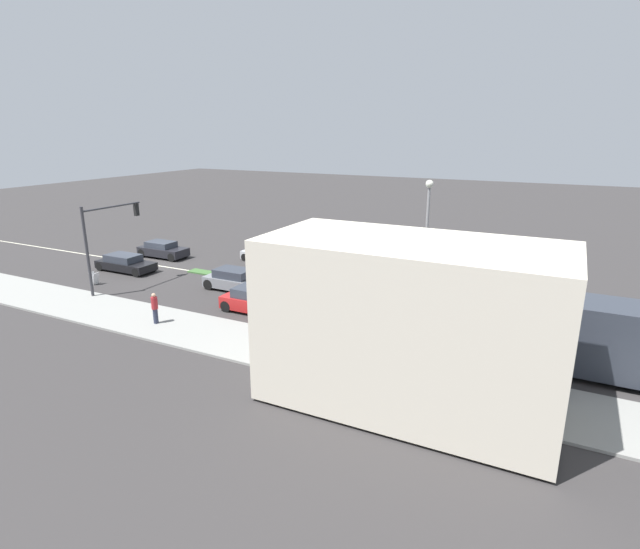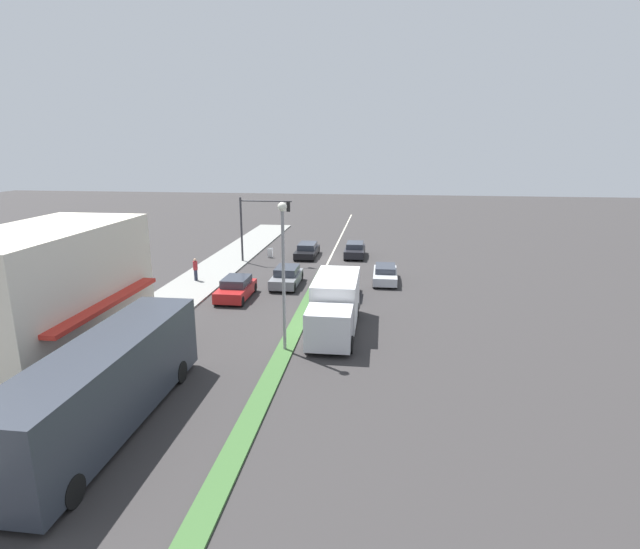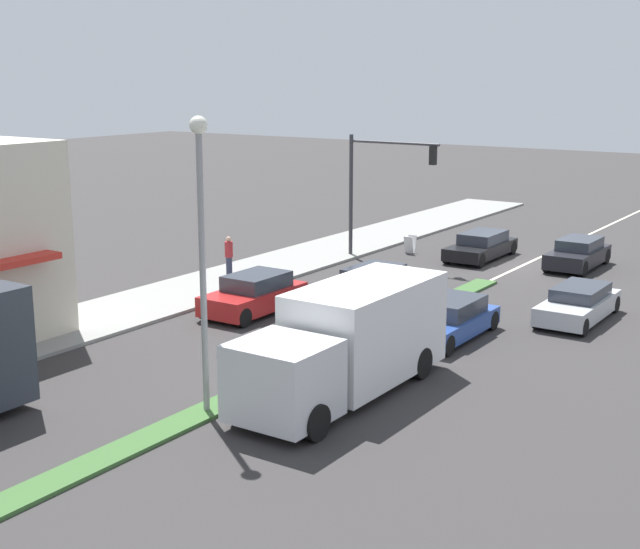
{
  "view_description": "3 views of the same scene",
  "coord_description": "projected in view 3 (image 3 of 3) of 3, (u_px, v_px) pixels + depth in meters",
  "views": [
    {
      "loc": [
        27.61,
        28.67,
        10.16
      ],
      "look_at": [
        1.12,
        15.33,
        1.5
      ],
      "focal_mm": 28.0,
      "sensor_mm": 36.0,
      "label": 1
    },
    {
      "loc": [
        -4.71,
        44.54,
        10.03
      ],
      "look_at": [
        -0.74,
        13.33,
        1.88
      ],
      "focal_mm": 28.0,
      "sensor_mm": 36.0,
      "label": 2
    },
    {
      "loc": [
        -14.31,
        37.65,
        8.44
      ],
      "look_at": [
        1.05,
        14.83,
        2.22
      ],
      "focal_mm": 50.0,
      "sensor_mm": 36.0,
      "label": 3
    }
  ],
  "objects": [
    {
      "name": "delivery_truck",
      "position": [
        348.0,
        341.0,
        23.79
      ],
      "size": [
        2.44,
        7.5,
        2.87
      ],
      "color": "silver",
      "rests_on": "ground"
    },
    {
      "name": "coupe_blue",
      "position": [
        450.0,
        319.0,
        28.99
      ],
      "size": [
        1.81,
        4.25,
        1.29
      ],
      "color": "#284793",
      "rests_on": "ground"
    },
    {
      "name": "suv_grey",
      "position": [
        371.0,
        286.0,
        33.33
      ],
      "size": [
        1.86,
        4.24,
        1.39
      ],
      "color": "slate",
      "rests_on": "ground"
    },
    {
      "name": "sidewalk_right",
      "position": [
        64.0,
        328.0,
        30.04
      ],
      "size": [
        4.0,
        73.0,
        0.12
      ],
      "primitive_type": "cube",
      "color": "gray",
      "rests_on": "ground"
    },
    {
      "name": "traffic_signal_main",
      "position": [
        378.0,
        176.0,
        40.49
      ],
      "size": [
        4.59,
        0.34,
        5.6
      ],
      "color": "#333338",
      "rests_on": "sidewalk_right"
    },
    {
      "name": "median_strip",
      "position": [
        32.0,
        492.0,
        18.26
      ],
      "size": [
        0.9,
        46.0,
        0.1
      ],
      "primitive_type": "cube",
      "color": "#3D6633",
      "rests_on": "ground"
    },
    {
      "name": "hatchback_red",
      "position": [
        254.0,
        295.0,
        32.0
      ],
      "size": [
        1.92,
        4.13,
        1.42
      ],
      "color": "#AD1E1E",
      "rests_on": "ground"
    },
    {
      "name": "pedestrian",
      "position": [
        229.0,
        255.0,
        37.21
      ],
      "size": [
        0.34,
        0.34,
        1.7
      ],
      "color": "#282D42",
      "rests_on": "sidewalk_right"
    },
    {
      "name": "suv_black",
      "position": [
        481.0,
        246.0,
        41.45
      ],
      "size": [
        1.84,
        4.56,
        1.24
      ],
      "color": "black",
      "rests_on": "ground"
    },
    {
      "name": "sedan_silver",
      "position": [
        578.0,
        304.0,
        31.07
      ],
      "size": [
        1.77,
        4.39,
        1.21
      ],
      "color": "#B7BABF",
      "rests_on": "ground"
    },
    {
      "name": "lane_marking_center",
      "position": [
        523.0,
        265.0,
        40.11
      ],
      "size": [
        0.16,
        60.0,
        0.01
      ],
      "primitive_type": "cube",
      "color": "beige",
      "rests_on": "ground"
    },
    {
      "name": "street_lamp",
      "position": [
        201.0,
        228.0,
        21.62
      ],
      "size": [
        0.44,
        0.44,
        7.37
      ],
      "color": "gray",
      "rests_on": "median_strip"
    },
    {
      "name": "ground_plane",
      "position": [
        289.0,
        375.0,
        25.55
      ],
      "size": [
        160.0,
        160.0,
        0.0
      ],
      "primitive_type": "plane",
      "color": "#333030"
    },
    {
      "name": "sedan_dark",
      "position": [
        578.0,
        254.0,
        39.45
      ],
      "size": [
        1.79,
        4.13,
        1.32
      ],
      "color": "black",
      "rests_on": "ground"
    },
    {
      "name": "warning_aframe_sign",
      "position": [
        410.0,
        244.0,
        42.74
      ],
      "size": [
        0.45,
        0.53,
        0.84
      ],
      "color": "silver",
      "rests_on": "ground"
    }
  ]
}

